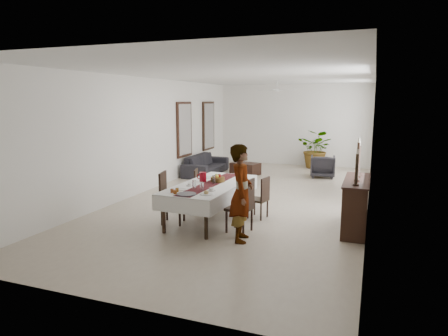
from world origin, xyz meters
TOP-DOWN VIEW (x-y plane):
  - floor at (0.00, 0.00)m, footprint 6.00×12.00m
  - ceiling at (0.00, 0.00)m, footprint 6.00×12.00m
  - wall_back at (0.00, 6.00)m, footprint 6.00×0.02m
  - wall_front at (0.00, -6.00)m, footprint 6.00×0.02m
  - wall_left at (-3.00, 0.00)m, footprint 0.02×12.00m
  - wall_right at (3.00, 0.00)m, footprint 0.02×12.00m
  - dining_table_top at (-0.20, -2.15)m, footprint 1.15×2.54m
  - table_leg_fl at (-0.71, -3.32)m, footprint 0.08×0.08m
  - table_leg_fr at (0.20, -3.36)m, footprint 0.08×0.08m
  - table_leg_bl at (-0.61, -0.95)m, footprint 0.08×0.08m
  - table_leg_br at (0.31, -0.99)m, footprint 0.08×0.08m
  - tablecloth_top at (-0.20, -2.15)m, footprint 1.34×2.74m
  - tablecloth_drape_left at (-0.81, -2.13)m, footprint 0.13×2.69m
  - tablecloth_drape_right at (0.41, -2.18)m, footprint 0.13×2.69m
  - tablecloth_drape_near at (-0.26, -3.49)m, footprint 1.23×0.06m
  - tablecloth_drape_far at (-0.15, -0.82)m, footprint 1.23×0.06m
  - table_runner at (-0.20, -2.15)m, footprint 0.48×2.62m
  - red_pitcher at (-0.46, -1.99)m, footprint 0.16×0.16m
  - pitcher_handle at (-0.55, -1.98)m, footprint 0.13×0.03m
  - wine_glass_near at (-0.11, -2.84)m, footprint 0.07×0.07m
  - wine_glass_mid at (-0.33, -2.72)m, footprint 0.07×0.07m
  - wine_glass_far at (-0.15, -2.10)m, footprint 0.07×0.07m
  - teacup_right at (0.08, -2.79)m, footprint 0.09×0.09m
  - saucer_right at (0.08, -2.79)m, footprint 0.16×0.16m
  - teacup_left at (-0.53, -2.50)m, footprint 0.09×0.09m
  - saucer_left at (-0.53, -2.50)m, footprint 0.16×0.16m
  - plate_near_right at (0.10, -3.11)m, footprint 0.25×0.25m
  - bread_near_right at (0.10, -3.11)m, footprint 0.09×0.09m
  - plate_near_left at (-0.55, -2.92)m, footprint 0.25×0.25m
  - plate_far_left at (-0.51, -1.57)m, footprint 0.25×0.25m
  - serving_tray at (-0.25, -3.25)m, footprint 0.38×0.38m
  - jam_jar_a at (-0.48, -3.27)m, footprint 0.07×0.07m
  - jam_jar_b at (-0.58, -3.20)m, footprint 0.07×0.07m
  - jam_jar_c at (-0.53, -3.10)m, footprint 0.07×0.07m
  - fruit_basket at (-0.14, -1.90)m, footprint 0.31×0.31m
  - fruit_red at (-0.11, -1.88)m, footprint 0.09×0.09m
  - fruit_green at (-0.18, -1.86)m, footprint 0.08×0.08m
  - fruit_yellow at (-0.14, -1.95)m, footprint 0.09×0.09m
  - chair_right_near_seat at (0.64, -2.73)m, footprint 0.51×0.51m
  - chair_right_near_leg_fl at (0.80, -2.94)m, footprint 0.05×0.05m
  - chair_right_near_leg_fr at (0.85, -2.57)m, footprint 0.05×0.05m
  - chair_right_near_leg_bl at (0.43, -2.88)m, footprint 0.05×0.05m
  - chair_right_near_leg_br at (0.49, -2.52)m, footprint 0.05×0.05m
  - chair_right_near_back at (0.85, -2.76)m, footprint 0.11×0.45m
  - chair_right_far_seat at (0.72, -1.68)m, footprint 0.46×0.46m
  - chair_right_far_leg_fl at (0.85, -1.87)m, footprint 0.05×0.05m
  - chair_right_far_leg_fr at (0.91, -1.55)m, footprint 0.05×0.05m
  - chair_right_far_leg_bl at (0.54, -1.80)m, footprint 0.05×0.05m
  - chair_right_far_leg_br at (0.60, -1.49)m, footprint 0.05×0.05m
  - chair_right_far_back at (0.90, -1.71)m, footprint 0.11×0.39m
  - chair_left_near_seat at (-0.84, -2.69)m, footprint 0.55×0.55m
  - chair_left_near_leg_fl at (-1.07, -2.54)m, footprint 0.06×0.06m
  - chair_left_near_leg_fr at (-0.99, -2.91)m, footprint 0.06×0.06m
  - chair_left_near_leg_bl at (-0.70, -2.46)m, footprint 0.06×0.06m
  - chair_left_near_leg_br at (-0.62, -2.83)m, footprint 0.06×0.06m
  - chair_left_near_back at (-1.05, -2.73)m, footprint 0.14×0.46m
  - chair_left_far_seat at (-0.68, -1.43)m, footprint 0.50×0.50m
  - chair_left_far_leg_fl at (-0.88, -1.32)m, footprint 0.05×0.05m
  - chair_left_far_leg_fr at (-0.79, -1.64)m, footprint 0.05×0.05m
  - chair_left_far_leg_bl at (-0.56, -1.23)m, footprint 0.05×0.05m
  - chair_left_far_leg_br at (-0.47, -1.55)m, footprint 0.05×0.05m
  - chair_left_far_back at (-0.86, -1.48)m, footprint 0.14×0.40m
  - woman at (0.83, -3.19)m, footprint 0.56×0.73m
  - sideboard_body at (2.78, -1.79)m, footprint 0.44×1.66m
  - sideboard_top at (2.78, -1.79)m, footprint 0.49×1.72m
  - candlestick_near_base at (2.78, -2.39)m, footprint 0.11×0.11m
  - candlestick_near_shaft at (2.78, -2.39)m, footprint 0.06×0.06m
  - candlestick_near_candle at (2.78, -2.39)m, footprint 0.04×0.04m
  - candlestick_mid_base at (2.78, -1.95)m, footprint 0.11×0.11m
  - candlestick_mid_shaft at (2.78, -1.95)m, footprint 0.06×0.06m
  - candlestick_mid_candle at (2.78, -1.95)m, footprint 0.04×0.04m
  - candlestick_far_base at (2.78, -1.51)m, footprint 0.11×0.11m
  - candlestick_far_shaft at (2.78, -1.51)m, footprint 0.06×0.06m
  - candlestick_far_candle at (2.78, -1.51)m, footprint 0.04×0.04m
  - sofa at (-2.44, 2.83)m, footprint 0.94×2.33m
  - armchair at (1.48, 3.68)m, footprint 0.88×0.90m
  - coffee_table at (-1.10, 3.20)m, footprint 1.07×0.85m
  - potted_plant at (1.03, 5.49)m, footprint 1.60×1.49m
  - mirror_frame_near at (-2.96, 2.20)m, footprint 0.06×1.05m
  - mirror_glass_near at (-2.92, 2.20)m, footprint 0.01×0.90m
  - mirror_frame_far at (-2.96, 4.30)m, footprint 0.06×1.05m
  - mirror_glass_far at (-2.92, 4.30)m, footprint 0.01×0.90m
  - fan_rod at (0.00, 3.00)m, footprint 0.04×0.04m
  - fan_hub at (0.00, 3.00)m, footprint 0.16×0.16m
  - fan_blade_n at (0.00, 3.35)m, footprint 0.10×0.55m
  - fan_blade_s at (0.00, 2.65)m, footprint 0.10×0.55m
  - fan_blade_e at (0.35, 3.00)m, footprint 0.55×0.10m
  - fan_blade_w at (-0.35, 3.00)m, footprint 0.55×0.10m

SIDE VIEW (x-z plane):
  - floor at x=0.00m, z-range 0.00..0.00m
  - chair_right_far_leg_fl at x=0.85m, z-range 0.00..0.39m
  - chair_right_far_leg_fr at x=0.91m, z-range 0.00..0.39m
  - chair_right_far_leg_bl at x=0.54m, z-range 0.00..0.39m
  - chair_right_far_leg_br at x=0.60m, z-range 0.00..0.39m
  - chair_left_far_leg_fl at x=-0.88m, z-range 0.00..0.40m
  - chair_left_far_leg_fr at x=-0.79m, z-range 0.00..0.40m
  - chair_left_far_leg_bl at x=-0.56m, z-range 0.00..0.40m
  - chair_left_far_leg_br at x=-0.47m, z-range 0.00..0.40m
  - coffee_table at x=-1.10m, z-range 0.00..0.42m
  - chair_right_near_leg_fl at x=0.80m, z-range 0.00..0.45m
  - chair_right_near_leg_fr at x=0.85m, z-range 0.00..0.45m
  - chair_right_near_leg_bl at x=0.43m, z-range 0.00..0.45m
  - chair_right_near_leg_br at x=0.49m, z-range 0.00..0.45m
  - chair_left_near_leg_fl at x=-1.07m, z-range 0.00..0.46m
  - chair_left_near_leg_fr at x=-0.99m, z-range 0.00..0.46m
  - chair_left_near_leg_bl at x=-0.70m, z-range 0.00..0.46m
  - chair_left_near_leg_br at x=-0.62m, z-range 0.00..0.46m
  - sofa at x=-2.44m, z-range 0.00..0.68m
  - table_leg_fl at x=-0.71m, z-range 0.00..0.73m
  - table_leg_fr at x=0.20m, z-range 0.00..0.73m
  - table_leg_bl at x=-0.61m, z-range 0.00..0.73m
  - table_leg_br at x=0.31m, z-range 0.00..0.73m
  - armchair at x=1.48m, z-range 0.00..0.74m
  - chair_right_far_seat at x=0.72m, z-range 0.39..0.43m
  - chair_left_far_seat at x=-0.68m, z-range 0.40..0.45m
  - chair_right_near_seat at x=0.64m, z-range 0.45..0.50m
  - chair_left_near_seat at x=-0.84m, z-range 0.46..0.51m
  - sideboard_body at x=2.78m, z-range 0.00..0.99m
  - tablecloth_drape_left at x=-0.81m, z-range 0.48..0.79m
  - tablecloth_drape_right at x=0.41m, z-range 0.48..0.79m
  - tablecloth_drape_near at x=-0.26m, z-range 0.48..0.79m
  - tablecloth_drape_far at x=-0.15m, z-range 0.48..0.79m
  - chair_right_far_back at x=0.90m, z-range 0.43..0.92m
  - chair_left_far_back at x=-0.86m, z-range 0.44..0.96m
  - potted_plant at x=1.03m, z-range 0.00..1.47m
  - dining_table_top at x=-0.20m, z-range 0.73..0.78m
  - chair_right_near_back at x=0.85m, z-range 0.49..1.07m
  - tablecloth_top at x=-0.20m, z-range 0.78..0.79m
  - table_runner at x=-0.20m, z-range 0.79..0.80m
  - saucer_right at x=0.08m, z-range 0.79..0.81m
  - saucer_left at x=-0.53m, z-range 0.79..0.81m
  - chair_left_near_back at x=-1.05m, z-range 0.51..1.09m
  - plate_near_right at x=0.10m, z-range 0.79..0.81m
  - plate_near_left at x=-0.55m, z-range 0.79..0.81m
  - plate_far_left at x=-0.51m, z-range 0.79..0.81m
  - serving_tray at x=-0.25m, z-range 0.79..0.81m
  - teacup_right at x=0.08m, z-range 0.79..0.86m
  - teacup_left at x=-0.53m, z-range 0.79..0.86m
  - bread_near_right at x=0.10m, z-range 0.78..0.88m
  - jam_jar_a at x=-0.48m, z-range 0.79..0.87m
  - jam_jar_b at x=-0.58m, z-range 0.79..0.87m
  - jam_jar_c at x=-0.53m, z-range 0.79..0.87m
  - fruit_basket at x=-0.14m, z-range 0.79..0.90m
  - wine_glass_near at x=-0.11m, z-range 0.79..0.97m
  - wine_glass_mid at x=-0.33m, z-range 0.79..0.97m
  - wine_glass_far at x=-0.15m, z-range 0.79..0.97m
  - red_pitcher at x=-0.46m, z-range 0.79..1.00m
  - pitcher_handle at x=-0.55m, z-range 0.83..0.96m
  - woman at x=0.83m, z-range 0.00..1.80m
  - fruit_red at x=-0.11m, z-range 0.88..0.97m
  - fruit_green at x=-0.18m, z-range 0.88..0.97m
  - fruit_yellow at x=-0.14m, z-range 0.88..0.97m
  - sideboard_top at x=2.78m, z-range 0.99..1.03m
  - candlestick_near_base at x=2.78m, z-range 1.03..1.06m
  - candlestick_mid_base at x=2.78m, z-range 1.03..1.06m
  - candlestick_far_base at x=2.78m, z-range 1.03..1.06m
  - candlestick_near_shaft at x=2.78m, z-range 1.06..1.61m
  - candlestick_far_shaft at x=2.78m, z-range 1.06..1.67m
  - candlestick_mid_shaft at x=2.78m, z-range 1.06..1.78m
  - wall_back at x=0.00m, z-range 0.00..3.20m
  - wall_front at x=0.00m, z-range 0.00..3.20m
  - wall_left at x=-3.00m, z-range 0.00..3.20m
  - wall_right at x=3.00m, z-range 0.00..3.20m
  - mirror_frame_near at x=-2.96m, z-range 0.67..2.53m
  - mirror_glass_near at x=-2.92m, z-range 0.75..2.45m
  - mirror_frame_far at x=-2.96m, z-range 0.67..2.53m
  - mirror_glass_far at x=-2.92m, z-range 0.75..2.45m
  - candlestick_near_candle at x=2.78m, z-range 1.61..1.70m
  - candlestick_far_candle at x=2.78m, z-range 1.67..1.75m
  - candlestick_mid_candle at x=2.78m, z-range 1.78..1.87m
  - fan_hub at x=0.00m, z-range 2.86..2.94m
  - fan_blade_n at x=0.00m, z-range 2.89..2.91m
  - fan_blade_s at x=0.00m, z-range 2.89..2.91m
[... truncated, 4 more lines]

